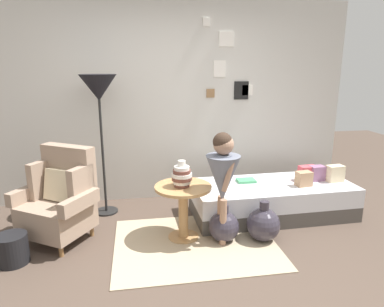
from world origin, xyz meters
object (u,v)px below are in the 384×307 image
object	(u,v)px
armchair	(60,199)
vase_striped	(182,176)
magazine_basket	(12,249)
side_table	(183,201)
book_on_daybed	(246,181)
demijohn_near	(224,226)
daybed	(272,199)
person_child	(223,174)
demijohn_far	(263,224)
floor_lamp	(99,93)

from	to	relation	value
armchair	vase_striped	size ratio (longest dim) A/B	3.57
vase_striped	magazine_basket	xyz separation A→B (m)	(-1.60, -0.20, -0.55)
side_table	book_on_daybed	xyz separation A→B (m)	(0.84, 0.52, -0.00)
vase_striped	demijohn_near	xyz separation A→B (m)	(0.41, -0.11, -0.53)
armchair	demijohn_near	world-z (taller)	armchair
daybed	vase_striped	xyz separation A→B (m)	(-1.15, -0.41, 0.49)
side_table	demijohn_near	bearing A→B (deg)	-17.91
armchair	magazine_basket	size ratio (longest dim) A/B	3.46
person_child	demijohn_near	world-z (taller)	person_child
daybed	side_table	size ratio (longest dim) A/B	3.29
side_table	demijohn_far	world-z (taller)	side_table
demijohn_near	demijohn_far	world-z (taller)	demijohn_far
floor_lamp	magazine_basket	world-z (taller)	floor_lamp
armchair	side_table	size ratio (longest dim) A/B	1.66
book_on_daybed	person_child	bearing A→B (deg)	-124.54
vase_striped	person_child	distance (m)	0.41
daybed	vase_striped	distance (m)	1.32
magazine_basket	demijohn_far	bearing A→B (deg)	0.91
daybed	side_table	xyz separation A→B (m)	(-1.14, -0.40, 0.22)
side_table	demijohn_far	xyz separation A→B (m)	(0.81, -0.18, -0.24)
floor_lamp	demijohn_near	distance (m)	2.04
armchair	side_table	xyz separation A→B (m)	(1.25, -0.20, -0.02)
person_child	demijohn_near	xyz separation A→B (m)	(0.03, 0.04, -0.58)
person_child	side_table	bearing A→B (deg)	155.69
floor_lamp	demijohn_far	xyz separation A→B (m)	(1.67, -0.99, -1.29)
vase_striped	person_child	world-z (taller)	person_child
daybed	side_table	distance (m)	1.23
side_table	book_on_daybed	bearing A→B (deg)	31.68
demijohn_near	person_child	bearing A→B (deg)	-132.15
demijohn_far	side_table	bearing A→B (deg)	167.39
armchair	magazine_basket	xyz separation A→B (m)	(-0.37, -0.42, -0.30)
demijohn_near	side_table	bearing A→B (deg)	162.09
floor_lamp	demijohn_near	xyz separation A→B (m)	(1.26, -0.94, -1.30)
side_table	floor_lamp	bearing A→B (deg)	136.65
daybed	magazine_basket	size ratio (longest dim) A/B	6.86
vase_striped	daybed	bearing A→B (deg)	19.79
armchair	floor_lamp	bearing A→B (deg)	57.07
side_table	book_on_daybed	world-z (taller)	side_table
floor_lamp	book_on_daybed	bearing A→B (deg)	-9.58
side_table	vase_striped	size ratio (longest dim) A/B	2.15
book_on_daybed	magazine_basket	size ratio (longest dim) A/B	0.79
demijohn_far	book_on_daybed	bearing A→B (deg)	87.33
side_table	person_child	distance (m)	0.52
armchair	demijohn_far	size ratio (longest dim) A/B	2.25
daybed	magazine_basket	xyz separation A→B (m)	(-2.75, -0.62, -0.06)
demijohn_near	demijohn_far	distance (m)	0.41
side_table	demijohn_near	xyz separation A→B (m)	(0.40, -0.13, -0.25)
armchair	book_on_daybed	world-z (taller)	armchair
armchair	book_on_daybed	bearing A→B (deg)	8.70
magazine_basket	vase_striped	bearing A→B (deg)	7.22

